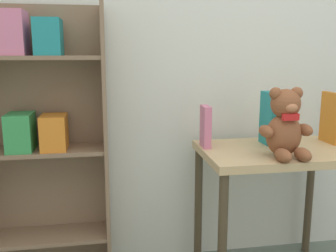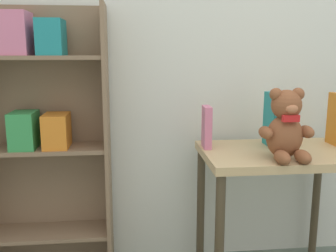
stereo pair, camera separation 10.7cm
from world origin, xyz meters
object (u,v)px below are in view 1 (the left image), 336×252
bookshelf_side (39,132)px  display_table (274,170)px  teddy_bear (285,125)px  book_standing_teal (269,119)px  book_standing_pink (206,126)px  book_standing_orange (330,118)px

bookshelf_side → display_table: bearing=-9.8°
teddy_bear → book_standing_teal: 0.22m
book_standing_teal → book_standing_pink: bearing=178.4°
bookshelf_side → book_standing_orange: (1.40, -0.12, 0.04)m
book_standing_teal → book_standing_orange: book_standing_teal is taller
book_standing_teal → display_table: bearing=-90.4°
teddy_bear → bookshelf_side: bearing=163.4°
bookshelf_side → teddy_bear: (1.06, -0.32, 0.06)m
bookshelf_side → teddy_bear: bookshelf_side is taller
book_standing_orange → book_standing_teal: bearing=176.9°
book_standing_pink → book_standing_orange: (0.63, -0.02, 0.03)m
book_standing_teal → book_standing_orange: 0.31m
display_table → teddy_bear: size_ratio=2.31×
teddy_bear → book_standing_orange: (0.34, 0.20, -0.01)m
display_table → book_standing_orange: size_ratio=2.75×
display_table → teddy_bear: 0.27m
teddy_bear → book_standing_orange: size_ratio=1.19×
bookshelf_side → teddy_bear: bearing=-16.6°
book_standing_pink → book_standing_orange: 0.63m
teddy_bear → book_standing_pink: teddy_bear is taller
bookshelf_side → book_standing_orange: bearing=-4.8°
display_table → book_standing_teal: 0.25m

